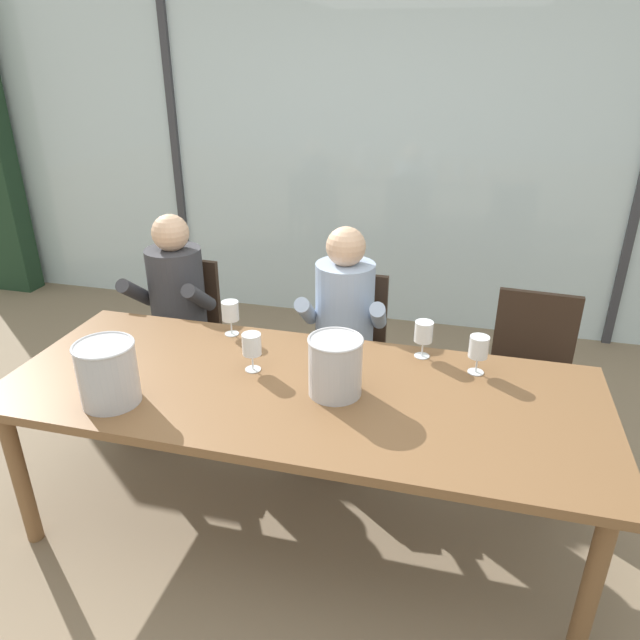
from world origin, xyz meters
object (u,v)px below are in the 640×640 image
(person_pale_blue_shirt, at_px, (343,324))
(wine_glass_center_pour, at_px, (230,312))
(chair_center, at_px, (531,364))
(ice_bucket_secondary, at_px, (335,365))
(wine_glass_by_left_taster, at_px, (252,346))
(wine_glass_near_bucket, at_px, (479,348))
(ice_bucket_primary, at_px, (108,373))
(wine_glass_by_right_taster, at_px, (424,333))
(chair_near_curtain, at_px, (182,321))
(person_charcoal_jacket, at_px, (172,305))
(chair_left_of_center, at_px, (346,340))
(dining_table, at_px, (299,400))

(person_pale_blue_shirt, height_order, wine_glass_center_pour, person_pale_blue_shirt)
(chair_center, bearing_deg, ice_bucket_secondary, -129.74)
(ice_bucket_secondary, relative_size, wine_glass_by_left_taster, 1.43)
(chair_center, bearing_deg, wine_glass_near_bucket, -113.39)
(chair_center, distance_m, ice_bucket_primary, 2.11)
(person_pale_blue_shirt, height_order, wine_glass_near_bucket, person_pale_blue_shirt)
(wine_glass_by_right_taster, bearing_deg, wine_glass_center_pour, -179.79)
(chair_near_curtain, height_order, ice_bucket_primary, ice_bucket_primary)
(person_pale_blue_shirt, bearing_deg, person_charcoal_jacket, 174.40)
(wine_glass_by_left_taster, xyz_separation_m, wine_glass_near_bucket, (0.95, 0.22, 0.00))
(chair_left_of_center, relative_size, wine_glass_by_right_taster, 5.11)
(wine_glass_near_bucket, bearing_deg, chair_left_of_center, 138.83)
(person_charcoal_jacket, bearing_deg, ice_bucket_primary, -77.60)
(person_pale_blue_shirt, distance_m, ice_bucket_secondary, 0.81)
(chair_near_curtain, distance_m, chair_center, 2.04)
(dining_table, distance_m, person_pale_blue_shirt, 0.76)
(ice_bucket_primary, bearing_deg, chair_near_curtain, 105.26)
(chair_left_of_center, bearing_deg, wine_glass_by_left_taster, -105.25)
(person_pale_blue_shirt, bearing_deg, wine_glass_center_pour, -148.07)
(ice_bucket_secondary, relative_size, wine_glass_by_right_taster, 1.43)
(ice_bucket_primary, bearing_deg, person_charcoal_jacket, 105.58)
(ice_bucket_secondary, bearing_deg, chair_center, 46.07)
(wine_glass_by_left_taster, xyz_separation_m, wine_glass_center_pour, (-0.23, 0.31, 0.00))
(chair_near_curtain, bearing_deg, wine_glass_by_left_taster, -44.18)
(person_charcoal_jacket, distance_m, person_pale_blue_shirt, 1.01)
(wine_glass_by_right_taster, bearing_deg, person_charcoal_jacket, 165.88)
(wine_glass_near_bucket, bearing_deg, chair_near_curtain, 160.69)
(dining_table, height_order, ice_bucket_secondary, ice_bucket_secondary)
(chair_center, bearing_deg, wine_glass_by_left_taster, -143.26)
(chair_near_curtain, distance_m, wine_glass_center_pour, 0.84)
(person_charcoal_jacket, relative_size, wine_glass_center_pour, 6.94)
(wine_glass_by_right_taster, bearing_deg, ice_bucket_primary, -149.28)
(chair_left_of_center, height_order, chair_center, same)
(chair_left_of_center, distance_m, person_charcoal_jacket, 1.02)
(chair_near_curtain, xyz_separation_m, ice_bucket_secondary, (1.18, -0.92, 0.36))
(ice_bucket_secondary, height_order, wine_glass_near_bucket, ice_bucket_secondary)
(person_charcoal_jacket, relative_size, wine_glass_near_bucket, 6.94)
(wine_glass_near_bucket, bearing_deg, dining_table, -156.79)
(chair_near_curtain, height_order, wine_glass_center_pour, wine_glass_center_pour)
(dining_table, height_order, wine_glass_center_pour, wine_glass_center_pour)
(wine_glass_center_pour, bearing_deg, ice_bucket_primary, -108.45)
(chair_center, relative_size, wine_glass_center_pour, 5.11)
(chair_near_curtain, height_order, person_charcoal_jacket, person_charcoal_jacket)
(wine_glass_by_right_taster, bearing_deg, wine_glass_near_bucket, -20.42)
(wine_glass_near_bucket, relative_size, wine_glass_by_right_taster, 1.00)
(ice_bucket_primary, bearing_deg, wine_glass_by_left_taster, 39.82)
(chair_near_curtain, xyz_separation_m, chair_center, (2.04, -0.03, 0.00))
(chair_center, distance_m, wine_glass_near_bucket, 0.74)
(chair_center, relative_size, person_charcoal_jacket, 0.74)
(person_charcoal_jacket, bearing_deg, wine_glass_by_left_taster, -45.25)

